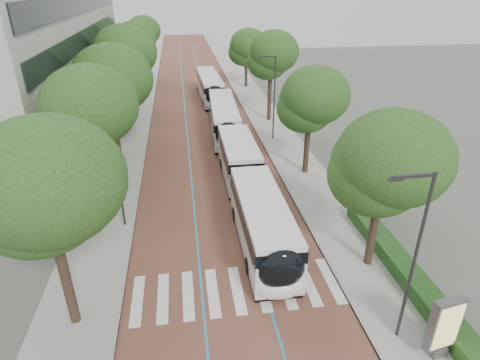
# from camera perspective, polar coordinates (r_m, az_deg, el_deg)

# --- Properties ---
(ground) EXTENTS (160.00, 160.00, 0.00)m
(ground) POSITION_cam_1_polar(r_m,az_deg,el_deg) (20.55, -0.57, -17.27)
(ground) COLOR #51544C
(ground) RESTS_ON ground
(road) EXTENTS (11.00, 140.00, 0.02)m
(road) POSITION_cam_1_polar(r_m,az_deg,el_deg) (56.55, -6.36, 11.82)
(road) COLOR brown
(road) RESTS_ON ground
(sidewalk_left) EXTENTS (4.00, 140.00, 0.12)m
(sidewalk_left) POSITION_cam_1_polar(r_m,az_deg,el_deg) (56.77, -14.09, 11.30)
(sidewalk_left) COLOR #98968F
(sidewalk_left) RESTS_ON ground
(sidewalk_right) EXTENTS (4.00, 140.00, 0.12)m
(sidewalk_right) POSITION_cam_1_polar(r_m,az_deg,el_deg) (57.30, 1.31, 12.21)
(sidewalk_right) COLOR #98968F
(sidewalk_right) RESTS_ON ground
(kerb_left) EXTENTS (0.20, 140.00, 0.14)m
(kerb_left) POSITION_cam_1_polar(r_m,az_deg,el_deg) (56.62, -12.14, 11.46)
(kerb_left) COLOR gray
(kerb_left) RESTS_ON ground
(kerb_right) EXTENTS (0.20, 140.00, 0.14)m
(kerb_right) POSITION_cam_1_polar(r_m,az_deg,el_deg) (57.01, -0.61, 12.15)
(kerb_right) COLOR gray
(kerb_right) RESTS_ON ground
(zebra_crossing) EXTENTS (10.55, 3.60, 0.01)m
(zebra_crossing) POSITION_cam_1_polar(r_m,az_deg,el_deg) (21.28, -0.41, -15.32)
(zebra_crossing) COLOR silver
(zebra_crossing) RESTS_ON ground
(lane_line_left) EXTENTS (0.12, 126.00, 0.01)m
(lane_line_left) POSITION_cam_1_polar(r_m,az_deg,el_deg) (56.51, -8.01, 11.73)
(lane_line_left) COLOR teal
(lane_line_left) RESTS_ON road
(lane_line_right) EXTENTS (0.12, 126.00, 0.01)m
(lane_line_right) POSITION_cam_1_polar(r_m,az_deg,el_deg) (56.63, -4.71, 11.92)
(lane_line_right) COLOR teal
(lane_line_right) RESTS_ON road
(hedge) EXTENTS (1.20, 14.00, 0.80)m
(hedge) POSITION_cam_1_polar(r_m,az_deg,el_deg) (22.96, 23.14, -12.66)
(hedge) COLOR #164016
(hedge) RESTS_ON sidewalk_right
(streetlight_near) EXTENTS (1.82, 0.20, 8.00)m
(streetlight_near) POSITION_cam_1_polar(r_m,az_deg,el_deg) (17.31, 23.40, -8.90)
(streetlight_near) COLOR #2E2F31
(streetlight_near) RESTS_ON sidewalk_right
(streetlight_far) EXTENTS (1.82, 0.20, 8.00)m
(streetlight_far) POSITION_cam_1_polar(r_m,az_deg,el_deg) (38.85, 4.66, 12.44)
(streetlight_far) COLOR #2E2F31
(streetlight_far) RESTS_ON sidewalk_right
(lamp_post_left) EXTENTS (0.14, 0.14, 8.00)m
(lamp_post_left) POSITION_cam_1_polar(r_m,az_deg,el_deg) (25.18, -17.14, 1.63)
(lamp_post_left) COLOR #2E2F31
(lamp_post_left) RESTS_ON sidewalk_left
(trees_left) EXTENTS (6.35, 60.69, 9.94)m
(trees_left) POSITION_cam_1_polar(r_m,az_deg,el_deg) (39.13, -17.01, 14.64)
(trees_left) COLOR black
(trees_left) RESTS_ON ground
(trees_right) EXTENTS (5.63, 47.49, 9.16)m
(trees_right) POSITION_cam_1_polar(r_m,az_deg,el_deg) (38.09, 6.64, 13.92)
(trees_right) COLOR black
(trees_right) RESTS_ON ground
(lead_bus) EXTENTS (2.59, 18.41, 3.20)m
(lead_bus) POSITION_cam_1_polar(r_m,az_deg,el_deg) (26.52, 1.57, -1.84)
(lead_bus) COLOR black
(lead_bus) RESTS_ON ground
(bus_queued_0) EXTENTS (3.05, 12.49, 3.20)m
(bus_queued_0) POSITION_cam_1_polar(r_m,az_deg,el_deg) (40.93, -2.30, 8.58)
(bus_queued_0) COLOR silver
(bus_queued_0) RESTS_ON ground
(bus_queued_1) EXTENTS (2.92, 12.47, 3.20)m
(bus_queued_1) POSITION_cam_1_polar(r_m,az_deg,el_deg) (53.97, -4.30, 12.96)
(bus_queued_1) COLOR silver
(bus_queued_1) RESTS_ON ground
(ad_panel) EXTENTS (1.47, 0.65, 2.96)m
(ad_panel) POSITION_cam_1_polar(r_m,az_deg,el_deg) (19.14, 27.00, -18.09)
(ad_panel) COLOR #59595B
(ad_panel) RESTS_ON sidewalk_right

